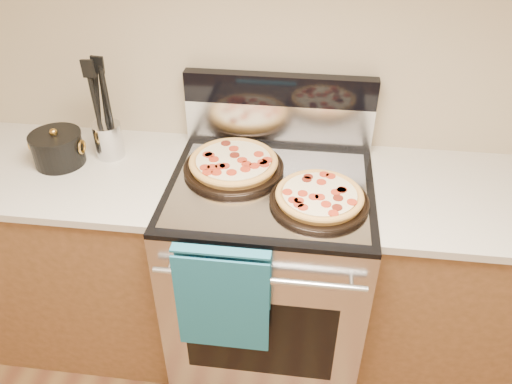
# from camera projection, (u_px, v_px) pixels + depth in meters

# --- Properties ---
(wall_back) EXTENTS (4.00, 0.00, 4.00)m
(wall_back) POSITION_uv_depth(u_px,v_px,m) (282.00, 38.00, 1.88)
(wall_back) COLOR #BEAD89
(wall_back) RESTS_ON ground
(range_body) EXTENTS (0.76, 0.68, 0.90)m
(range_body) POSITION_uv_depth(u_px,v_px,m) (269.00, 275.00, 2.12)
(range_body) COLOR #B7B7BC
(range_body) RESTS_ON ground
(oven_window) EXTENTS (0.56, 0.01, 0.40)m
(oven_window) POSITION_uv_depth(u_px,v_px,m) (259.00, 339.00, 1.85)
(oven_window) COLOR black
(oven_window) RESTS_ON range_body
(cooktop) EXTENTS (0.76, 0.68, 0.02)m
(cooktop) POSITION_uv_depth(u_px,v_px,m) (271.00, 186.00, 1.85)
(cooktop) COLOR black
(cooktop) RESTS_ON range_body
(backsplash_lower) EXTENTS (0.76, 0.06, 0.18)m
(backsplash_lower) POSITION_uv_depth(u_px,v_px,m) (279.00, 123.00, 2.04)
(backsplash_lower) COLOR silver
(backsplash_lower) RESTS_ON cooktop
(backsplash_upper) EXTENTS (0.76, 0.06, 0.12)m
(backsplash_upper) POSITION_uv_depth(u_px,v_px,m) (280.00, 89.00, 1.96)
(backsplash_upper) COLOR black
(backsplash_upper) RESTS_ON backsplash_lower
(oven_handle) EXTENTS (0.70, 0.03, 0.03)m
(oven_handle) POSITION_uv_depth(u_px,v_px,m) (258.00, 280.00, 1.62)
(oven_handle) COLOR silver
(oven_handle) RESTS_ON range_body
(dish_towel) EXTENTS (0.32, 0.05, 0.42)m
(dish_towel) POSITION_uv_depth(u_px,v_px,m) (223.00, 297.00, 1.69)
(dish_towel) COLOR #1A5E86
(dish_towel) RESTS_ON oven_handle
(foil_sheet) EXTENTS (0.70, 0.55, 0.01)m
(foil_sheet) POSITION_uv_depth(u_px,v_px,m) (270.00, 188.00, 1.82)
(foil_sheet) COLOR gray
(foil_sheet) RESTS_ON cooktop
(cabinet_left) EXTENTS (1.00, 0.62, 0.88)m
(cabinet_left) POSITION_uv_depth(u_px,v_px,m) (75.00, 254.00, 2.24)
(cabinet_left) COLOR brown
(cabinet_left) RESTS_ON ground
(countertop_left) EXTENTS (1.02, 0.64, 0.03)m
(countertop_left) POSITION_uv_depth(u_px,v_px,m) (51.00, 169.00, 1.98)
(countertop_left) COLOR #B8B2A5
(countertop_left) RESTS_ON cabinet_left
(cabinet_right) EXTENTS (1.00, 0.62, 0.88)m
(cabinet_right) POSITION_uv_depth(u_px,v_px,m) (481.00, 290.00, 2.06)
(cabinet_right) COLOR brown
(cabinet_right) RESTS_ON ground
(pepperoni_pizza_back) EXTENTS (0.41, 0.41, 0.05)m
(pepperoni_pizza_back) POSITION_uv_depth(u_px,v_px,m) (234.00, 164.00, 1.90)
(pepperoni_pizza_back) COLOR #C27F3B
(pepperoni_pizza_back) RESTS_ON foil_sheet
(pepperoni_pizza_front) EXTENTS (0.37, 0.37, 0.05)m
(pepperoni_pizza_front) POSITION_uv_depth(u_px,v_px,m) (319.00, 197.00, 1.73)
(pepperoni_pizza_front) COLOR #C27F3B
(pepperoni_pizza_front) RESTS_ON foil_sheet
(utensil_crock) EXTENTS (0.13, 0.13, 0.14)m
(utensil_crock) POSITION_uv_depth(u_px,v_px,m) (109.00, 140.00, 1.99)
(utensil_crock) COLOR silver
(utensil_crock) RESTS_ON countertop_left
(saucepan) EXTENTS (0.19, 0.19, 0.12)m
(saucepan) POSITION_uv_depth(u_px,v_px,m) (58.00, 150.00, 1.95)
(saucepan) COLOR black
(saucepan) RESTS_ON countertop_left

